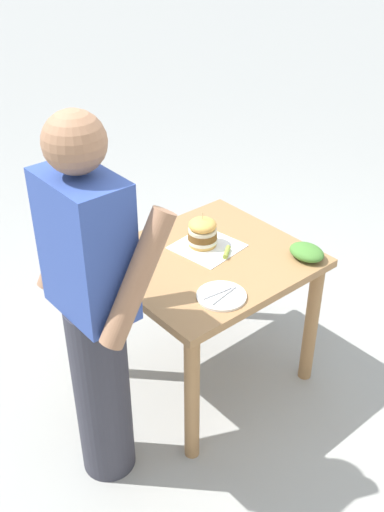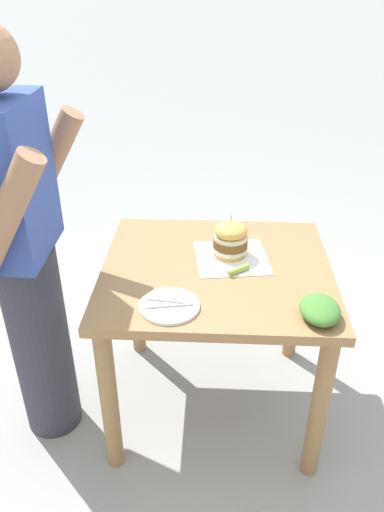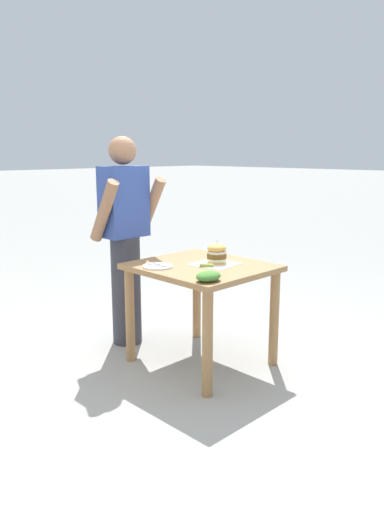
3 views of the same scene
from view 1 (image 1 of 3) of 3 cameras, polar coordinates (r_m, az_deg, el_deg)
ground_plane at (r=3.36m, az=1.33°, el=-11.15°), size 80.00×80.00×0.00m
patio_table at (r=2.96m, az=1.48°, el=-2.41°), size 0.84×0.93×0.76m
serving_paper at (r=2.97m, az=1.46°, el=0.89°), size 0.33×0.33×0.00m
sandwich at (r=2.94m, az=1.00°, el=2.30°), size 0.15×0.15×0.18m
pickle_spear at (r=2.90m, az=3.33°, el=0.38°), size 0.08×0.09×0.02m
side_plate_with_forks at (r=2.62m, az=2.82°, el=-3.81°), size 0.22×0.22×0.02m
side_salad at (r=2.92m, az=10.87°, el=0.37°), size 0.18×0.14×0.07m
diner_across_table at (r=2.37m, az=-9.30°, el=-5.13°), size 0.55×0.35×1.69m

